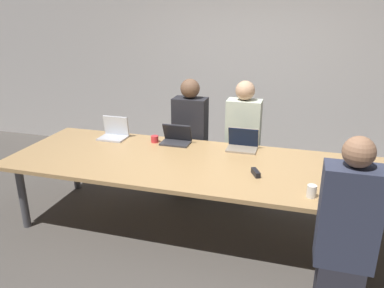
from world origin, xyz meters
name	(u,v)px	position (x,y,z in m)	size (l,w,h in m)	color
ground_plane	(211,230)	(0.00, 0.00, 0.00)	(24.00, 24.00, 0.00)	#4C4742
curtain_wall	(248,67)	(0.00, 2.24, 1.40)	(12.00, 0.06, 2.80)	#BCB7B2
conference_table	(212,168)	(0.00, 0.00, 0.70)	(4.16, 1.32, 0.75)	tan
laptop_far_center	(242,143)	(0.22, 0.50, 0.82)	(0.33, 0.23, 0.23)	gray
person_far_center	(243,141)	(0.16, 0.91, 0.70)	(0.40, 0.24, 1.42)	#2D2D38
laptop_far_left	(114,132)	(-1.30, 0.46, 0.82)	(0.32, 0.25, 0.25)	#B7B7BC
laptop_near_right	(348,196)	(1.20, -0.49, 0.82)	(0.32, 0.22, 0.23)	silver
person_near_right	(346,234)	(1.17, -0.84, 0.69)	(0.40, 0.24, 1.41)	#2D2D38
cup_near_right	(312,191)	(0.93, -0.45, 0.80)	(0.08, 0.08, 0.10)	white
laptop_far_midleft	(176,138)	(-0.54, 0.49, 0.81)	(0.33, 0.22, 0.22)	#333338
person_far_midleft	(190,138)	(-0.48, 0.84, 0.70)	(0.40, 0.24, 1.43)	#2D2D38
cup_far_midleft	(155,139)	(-0.78, 0.44, 0.79)	(0.08, 0.08, 0.08)	red
stapler	(256,173)	(0.44, -0.15, 0.77)	(0.10, 0.15, 0.05)	black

